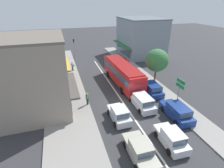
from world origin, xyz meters
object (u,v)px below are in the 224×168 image
Objects in this scene: city_bus at (122,72)px; pedestrian_with_handbag_near at (72,66)px; pedestrian_browsing_midblock at (87,98)px; parked_wagon_kerb_rear at (122,63)px; street_tree_right at (157,60)px; parked_wagon_kerb_second at (151,89)px; parked_sedan_kerb_third at (133,74)px; directional_road_sign at (180,86)px; sedan_adjacent_lane_lead at (140,150)px; wagon_behind_bus_near at (142,101)px; parked_wagon_kerb_front at (177,111)px; hatchback_behind_bus_mid at (171,138)px; hatchback_queue_gap_filler at (119,114)px; traffic_light_downstreet at (74,45)px.

city_bus is 10.32m from pedestrian_with_handbag_near.
city_bus is 6.71× the size of pedestrian_browsing_midblock.
parked_wagon_kerb_rear is 2.77× the size of pedestrian_browsing_midblock.
pedestrian_with_handbag_near is at bearing 140.71° from street_tree_right.
parked_sedan_kerb_third is (-0.09, 6.03, -0.08)m from parked_wagon_kerb_second.
pedestrian_browsing_midblock is at bearing 162.72° from directional_road_sign.
parked_wagon_kerb_second is at bearing 57.16° from sedan_adjacent_lane_lead.
wagon_behind_bus_near is at bearing 166.36° from directional_road_sign.
parked_sedan_kerb_third is at bearing 68.68° from sedan_adjacent_lane_lead.
parked_wagon_kerb_front and parked_wagon_kerb_second have the same top height.
parked_wagon_kerb_second is at bearing 90.23° from parked_wagon_kerb_front.
hatchback_behind_bus_mid is 0.89× the size of parked_sedan_kerb_third.
sedan_adjacent_lane_lead is 0.93× the size of parked_wagon_kerb_rear.
parked_wagon_kerb_front is 10.45m from pedestrian_browsing_midblock.
hatchback_behind_bus_mid is 0.83× the size of parked_wagon_kerb_rear.
city_bus is 7.00m from wagon_behind_bus_near.
pedestrian_with_handbag_near is (-9.61, 11.84, 0.32)m from parked_wagon_kerb_second.
pedestrian_browsing_midblock is at bearing -143.25° from city_bus.
street_tree_right is (4.62, 5.17, 3.14)m from wagon_behind_bus_near.
parked_sedan_kerb_third is at bearing 90.89° from parked_wagon_kerb_second.
pedestrian_with_handbag_near reaches higher than parked_wagon_kerb_front.
city_bus is 9.27m from hatchback_queue_gap_filler.
hatchback_queue_gap_filler is 16.55m from pedestrian_with_handbag_near.
sedan_adjacent_lane_lead is 0.76× the size of street_tree_right.
hatchback_behind_bus_mid is 1.04× the size of directional_road_sign.
directional_road_sign is (1.62, -9.80, 2.04)m from parked_sedan_kerb_third.
hatchback_behind_bus_mid is 5.80m from hatchback_queue_gap_filler.
parked_sedan_kerb_third is at bearing -60.19° from traffic_light_downstreet.
traffic_light_downstreet is (-8.31, 26.10, 2.11)m from parked_wagon_kerb_front.
parked_wagon_kerb_second is (6.19, 9.60, 0.08)m from sedan_adjacent_lane_lead.
directional_road_sign is at bearing 50.27° from hatchback_behind_bus_mid.
traffic_light_downstreet is (-2.08, 24.68, 2.15)m from hatchback_queue_gap_filler.
directional_road_sign is 0.65× the size of street_tree_right.
city_bus reaches higher than parked_sedan_kerb_third.
street_tree_right is at bearing 15.03° from pedestrian_browsing_midblock.
wagon_behind_bus_near reaches higher than sedan_adjacent_lane_lead.
pedestrian_browsing_midblock reaches higher than parked_wagon_kerb_front.
parked_wagon_kerb_rear is 15.36m from directional_road_sign.
parked_sedan_kerb_third is (2.85, 15.18, -0.05)m from hatchback_behind_bus_mid.
hatchback_queue_gap_filler is 2.30× the size of pedestrian_browsing_midblock.
sedan_adjacent_lane_lead is 11.42m from parked_wagon_kerb_second.
city_bus is 2.42× the size of parked_wagon_kerb_second.
parked_wagon_kerb_second is at bearing -89.11° from parked_sedan_kerb_third.
hatchback_behind_bus_mid is 0.89× the size of traffic_light_downstreet.
traffic_light_downstreet is at bearing 112.15° from directional_road_sign.
pedestrian_browsing_midblock reaches higher than hatchback_behind_bus_mid.
hatchback_queue_gap_filler is at bearing -54.16° from pedestrian_browsing_midblock.
pedestrian_with_handbag_near is (-9.51, 5.81, 0.40)m from parked_sedan_kerb_third.
parked_wagon_kerb_second is 11.38m from parked_wagon_kerb_rear.
sedan_adjacent_lane_lead is at bearing -116.86° from wagon_behind_bus_near.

